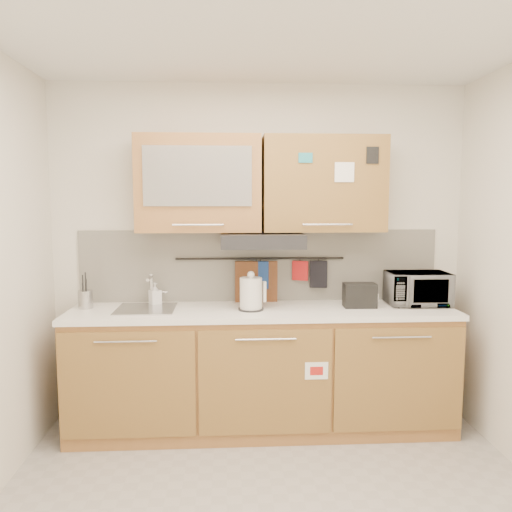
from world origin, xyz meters
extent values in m
plane|color=white|center=(0.00, 0.00, 2.60)|extent=(3.20, 3.20, 0.00)
plane|color=silver|center=(0.00, 1.50, 1.30)|extent=(3.20, 0.00, 3.20)
cube|color=#AE763D|center=(0.00, 1.20, 0.44)|extent=(2.80, 0.60, 0.88)
cube|color=black|center=(0.00, 1.20, 0.05)|extent=(2.80, 0.54, 0.10)
cube|color=olive|center=(-0.93, 0.89, 0.47)|extent=(0.91, 0.02, 0.74)
cylinder|color=silver|center=(-0.93, 0.86, 0.78)|extent=(0.41, 0.01, 0.01)
cube|color=olive|center=(0.00, 0.89, 0.47)|extent=(0.91, 0.02, 0.74)
cylinder|color=silver|center=(0.00, 0.86, 0.78)|extent=(0.41, 0.01, 0.01)
cube|color=olive|center=(0.93, 0.89, 0.47)|extent=(0.91, 0.02, 0.74)
cylinder|color=silver|center=(0.93, 0.86, 0.78)|extent=(0.41, 0.01, 0.01)
cube|color=white|center=(0.00, 1.19, 0.90)|extent=(2.82, 0.62, 0.04)
cube|color=silver|center=(0.00, 1.49, 1.20)|extent=(2.80, 0.02, 0.56)
cube|color=#AE763D|center=(-0.46, 1.32, 1.83)|extent=(0.90, 0.35, 0.70)
cube|color=silver|center=(-0.46, 1.14, 1.88)|extent=(0.76, 0.02, 0.42)
cube|color=olive|center=(0.46, 1.32, 1.83)|extent=(0.90, 0.35, 0.70)
cube|color=white|center=(0.58, 1.14, 1.91)|extent=(0.14, 0.00, 0.14)
cube|color=black|center=(0.00, 1.25, 1.42)|extent=(0.60, 0.46, 0.10)
cube|color=silver|center=(-0.85, 1.20, 0.92)|extent=(0.42, 0.40, 0.03)
cylinder|color=silver|center=(-0.83, 1.36, 1.04)|extent=(0.03, 0.03, 0.24)
cylinder|color=silver|center=(-0.83, 1.28, 1.14)|extent=(0.02, 0.18, 0.02)
cylinder|color=black|center=(0.00, 1.45, 1.26)|extent=(1.30, 0.02, 0.02)
cylinder|color=#A8A8AC|center=(-1.30, 1.27, 0.99)|extent=(0.12, 0.12, 0.13)
cylinder|color=black|center=(-1.32, 1.28, 1.04)|extent=(0.01, 0.01, 0.25)
cylinder|color=black|center=(-1.29, 1.26, 1.03)|extent=(0.01, 0.01, 0.22)
cylinder|color=black|center=(-1.30, 1.29, 1.05)|extent=(0.01, 0.01, 0.27)
cylinder|color=black|center=(-1.31, 1.26, 1.02)|extent=(0.01, 0.01, 0.19)
cylinder|color=silver|center=(-0.09, 1.15, 1.04)|extent=(0.20, 0.20, 0.24)
sphere|color=silver|center=(-0.09, 1.15, 1.18)|extent=(0.05, 0.05, 0.05)
cube|color=silver|center=(0.01, 1.17, 1.05)|extent=(0.03, 0.04, 0.15)
cylinder|color=black|center=(-0.09, 1.15, 0.93)|extent=(0.18, 0.18, 0.01)
cube|color=black|center=(0.73, 1.20, 1.01)|extent=(0.24, 0.15, 0.18)
cube|color=black|center=(0.68, 1.20, 1.09)|extent=(0.07, 0.11, 0.01)
cube|color=black|center=(0.77, 1.20, 1.09)|extent=(0.07, 0.11, 0.01)
imported|color=#999999|center=(1.19, 1.26, 1.04)|extent=(0.46, 0.31, 0.25)
imported|color=#999999|center=(-0.80, 1.36, 1.01)|extent=(0.11, 0.11, 0.17)
cube|color=brown|center=(-0.03, 1.44, 1.04)|extent=(0.33, 0.03, 0.41)
cube|color=navy|center=(0.00, 1.44, 1.13)|extent=(0.13, 0.06, 0.21)
cube|color=black|center=(0.46, 1.44, 1.13)|extent=(0.14, 0.05, 0.21)
cube|color=#B11719|center=(0.31, 1.44, 1.16)|extent=(0.12, 0.06, 0.15)
camera|label=1|loc=(-0.25, -2.40, 1.71)|focal=35.00mm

